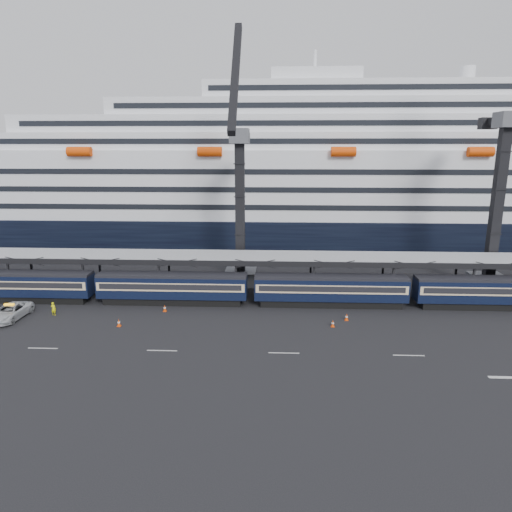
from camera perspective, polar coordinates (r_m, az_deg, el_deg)
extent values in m
plane|color=black|center=(51.27, 19.51, -9.74)|extent=(260.00, 260.00, 0.00)
cube|color=beige|center=(50.96, -25.10, -10.40)|extent=(3.00, 0.15, 0.02)
cube|color=beige|center=(46.76, -11.68, -11.50)|extent=(3.00, 0.15, 0.02)
cube|color=beige|center=(45.43, 3.50, -12.00)|extent=(3.00, 0.15, 0.02)
cube|color=beige|center=(47.21, 18.54, -11.70)|extent=(3.00, 0.15, 0.02)
cube|color=beige|center=(46.33, 28.49, -13.19)|extent=(2.50, 0.40, 0.02)
cube|color=black|center=(66.99, -27.30, -4.64)|extent=(17.48, 2.40, 0.90)
cube|color=black|center=(66.50, -27.47, -3.16)|extent=(19.00, 2.80, 2.70)
cube|color=beige|center=(66.42, -27.50, -2.91)|extent=(18.62, 2.92, 1.05)
cube|color=black|center=(66.41, -27.50, -2.87)|extent=(17.86, 2.98, 0.70)
cube|color=black|center=(66.13, -27.61, -1.91)|extent=(19.00, 2.50, 0.35)
cube|color=black|center=(59.69, -10.32, -5.41)|extent=(17.48, 2.40, 0.90)
cube|color=black|center=(59.14, -10.39, -3.76)|extent=(19.00, 2.80, 2.70)
cube|color=beige|center=(59.05, -10.41, -3.48)|extent=(18.62, 2.92, 1.05)
cube|color=black|center=(59.04, -10.41, -3.43)|extent=(17.86, 2.98, 0.70)
cube|color=black|center=(58.72, -10.45, -2.36)|extent=(19.00, 2.50, 0.35)
cube|color=black|center=(58.63, 9.21, -5.71)|extent=(17.48, 2.40, 0.90)
cube|color=black|center=(58.07, 9.27, -4.03)|extent=(19.00, 2.80, 2.70)
cube|color=beige|center=(57.99, 9.28, -3.75)|extent=(18.62, 2.92, 1.05)
cube|color=black|center=(57.97, 9.29, -3.70)|extent=(17.86, 2.98, 0.70)
cube|color=black|center=(57.65, 9.33, -2.61)|extent=(19.00, 2.50, 0.35)
cube|color=black|center=(64.14, 27.33, -5.40)|extent=(17.48, 2.40, 0.90)
cube|color=black|center=(63.62, 27.50, -3.87)|extent=(19.00, 2.80, 2.70)
cube|color=beige|center=(63.54, 27.53, -3.61)|extent=(18.62, 2.92, 1.05)
cube|color=black|center=(63.53, 27.54, -3.56)|extent=(17.86, 2.98, 0.70)
cube|color=black|center=(63.23, 27.65, -2.57)|extent=(19.00, 2.50, 0.35)
cube|color=#919399|center=(62.48, 16.27, -0.16)|extent=(130.00, 6.00, 0.25)
cube|color=black|center=(59.73, 16.91, -1.11)|extent=(130.00, 0.25, 0.70)
cube|color=black|center=(65.39, 15.65, 0.20)|extent=(130.00, 0.25, 0.70)
cube|color=black|center=(68.39, -28.47, -2.46)|extent=(0.25, 0.25, 5.40)
cube|color=black|center=(73.06, -26.26, -1.28)|extent=(0.25, 0.25, 5.40)
cube|color=black|center=(63.83, -20.74, -2.72)|extent=(0.25, 0.25, 5.40)
cube|color=black|center=(68.81, -18.94, -1.44)|extent=(0.25, 0.25, 5.40)
cube|color=black|center=(60.60, -12.01, -2.97)|extent=(0.25, 0.25, 5.40)
cube|color=black|center=(65.83, -10.81, -1.60)|extent=(0.25, 0.25, 5.40)
cube|color=black|center=(58.90, -2.53, -3.15)|extent=(0.25, 0.25, 5.40)
cube|color=black|center=(64.27, -2.10, -1.73)|extent=(0.25, 0.25, 5.40)
cube|color=black|center=(58.88, 7.22, -3.26)|extent=(0.25, 0.25, 5.40)
cube|color=black|center=(64.25, 6.83, -1.82)|extent=(0.25, 0.25, 5.40)
cube|color=black|center=(60.54, 16.71, -3.27)|extent=(0.25, 0.25, 5.40)
cube|color=black|center=(65.77, 15.56, -1.87)|extent=(0.25, 0.25, 5.40)
cube|color=black|center=(63.74, 25.47, -3.19)|extent=(0.25, 0.25, 5.40)
cube|color=black|center=(68.73, 23.71, -1.88)|extent=(0.25, 0.25, 5.40)
cube|color=black|center=(93.61, 11.69, 3.31)|extent=(200.00, 28.00, 7.00)
cube|color=white|center=(92.46, 11.97, 9.11)|extent=(190.00, 26.88, 12.00)
cube|color=white|center=(92.24, 12.20, 13.76)|extent=(160.00, 24.64, 3.00)
cube|color=black|center=(80.06, 13.67, 13.78)|extent=(153.60, 0.12, 0.90)
cube|color=white|center=(92.32, 12.30, 15.62)|extent=(124.00, 21.84, 3.00)
cube|color=black|center=(81.53, 13.60, 15.88)|extent=(119.04, 0.12, 0.90)
cube|color=white|center=(92.50, 12.39, 17.47)|extent=(90.00, 19.04, 3.00)
cube|color=black|center=(83.10, 13.54, 17.91)|extent=(86.40, 0.12, 0.90)
cube|color=white|center=(92.78, 12.49, 19.32)|extent=(56.00, 16.24, 3.00)
cube|color=black|center=(84.77, 13.47, 19.86)|extent=(53.76, 0.12, 0.90)
cube|color=white|center=(92.14, 7.31, 21.12)|extent=(16.00, 12.00, 2.50)
cylinder|color=white|center=(98.34, 24.88, 19.86)|extent=(2.80, 2.80, 3.00)
cylinder|color=#E44207|center=(83.81, -21.21, 12.07)|extent=(4.00, 1.60, 1.60)
cylinder|color=#E44207|center=(77.79, -5.80, 12.85)|extent=(4.00, 1.60, 1.60)
cylinder|color=#E44207|center=(77.75, 10.87, 12.68)|extent=(4.00, 1.60, 1.60)
cylinder|color=#E44207|center=(83.72, 26.26, 11.60)|extent=(4.00, 1.60, 1.60)
cube|color=#4A4C52|center=(66.84, -1.93, -2.65)|extent=(4.50, 4.50, 2.00)
cube|color=black|center=(64.79, -2.00, 5.88)|extent=(1.30, 1.30, 18.00)
cube|color=#4A4C52|center=(64.25, -2.08, 14.76)|extent=(2.60, 3.20, 2.00)
cube|color=black|center=(59.07, -2.62, 21.59)|extent=(0.90, 12.26, 14.37)
cube|color=black|center=(66.76, -1.90, 14.71)|extent=(0.90, 5.04, 0.90)
cube|color=black|center=(69.27, -1.73, 14.50)|extent=(2.20, 1.60, 1.60)
cube|color=#4A4C52|center=(72.16, 26.96, -2.92)|extent=(4.50, 4.50, 2.00)
cube|color=black|center=(70.15, 27.91, 5.74)|extent=(1.30, 1.30, 20.00)
cube|color=#4A4C52|center=(69.84, 28.92, 14.70)|extent=(2.60, 3.20, 2.00)
cube|color=black|center=(72.38, 27.93, 14.70)|extent=(0.90, 5.60, 0.90)
cube|color=black|center=(74.92, 27.00, 14.55)|extent=(2.20, 1.60, 1.60)
imported|color=#AEB1B6|center=(60.57, -28.38, -6.18)|extent=(2.98, 6.22, 1.71)
imported|color=#EFEC0C|center=(59.65, -24.00, -6.03)|extent=(0.64, 0.47, 1.63)
cube|color=#E44207|center=(53.83, -16.74, -8.38)|extent=(0.43, 0.43, 0.05)
cone|color=#E44207|center=(53.67, -16.77, -7.95)|extent=(0.36, 0.36, 0.82)
cylinder|color=white|center=(53.67, -16.77, -7.95)|extent=(0.31, 0.31, 0.14)
cube|color=#E44207|center=(57.14, -11.32, -6.77)|extent=(0.43, 0.43, 0.04)
cone|color=#E44207|center=(56.99, -11.34, -6.37)|extent=(0.36, 0.36, 0.81)
cylinder|color=white|center=(56.99, -11.34, -6.37)|extent=(0.30, 0.30, 0.13)
cube|color=#E44207|center=(54.29, 11.24, -7.87)|extent=(0.42, 0.42, 0.04)
cone|color=#E44207|center=(54.14, 11.26, -7.45)|extent=(0.35, 0.35, 0.79)
cylinder|color=white|center=(54.14, 11.26, -7.45)|extent=(0.30, 0.30, 0.13)
cube|color=#E44207|center=(52.16, 9.56, -8.69)|extent=(0.41, 0.41, 0.04)
cone|color=#E44207|center=(52.01, 9.58, -8.27)|extent=(0.35, 0.35, 0.78)
cylinder|color=white|center=(52.01, 9.58, -8.27)|extent=(0.29, 0.29, 0.13)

